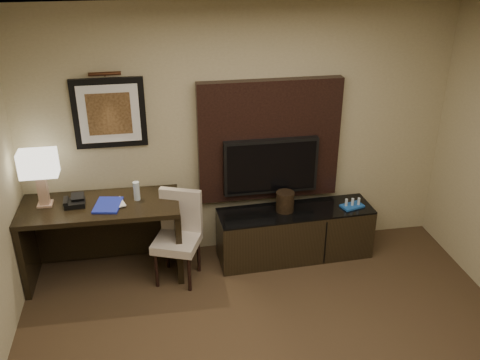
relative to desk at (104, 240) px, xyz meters
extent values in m
cube|color=silver|center=(1.47, -2.15, 2.28)|extent=(4.50, 5.00, 0.01)
cube|color=tan|center=(1.47, 0.35, 0.93)|extent=(4.50, 0.01, 2.70)
cube|color=black|center=(0.00, 0.00, 0.00)|extent=(1.56, 0.69, 0.83)
cube|color=black|center=(2.01, 0.00, -0.13)|extent=(1.67, 0.53, 0.57)
cube|color=black|center=(1.77, 0.29, 0.85)|extent=(1.50, 0.12, 1.30)
cube|color=black|center=(1.77, 0.19, 0.60)|extent=(1.00, 0.08, 0.60)
cube|color=black|center=(0.17, 0.33, 1.23)|extent=(0.70, 0.04, 0.70)
cylinder|color=#422515|center=(0.17, 0.29, 1.63)|extent=(0.04, 0.04, 0.30)
cube|color=#1826A1|center=(0.09, -0.05, 0.43)|extent=(0.30, 0.36, 0.02)
imported|color=tan|center=(0.08, -0.05, 0.52)|extent=(0.16, 0.07, 0.22)
cylinder|color=silver|center=(0.37, 0.03, 0.51)|extent=(0.08, 0.08, 0.19)
cylinder|color=black|center=(1.89, 0.02, 0.26)|extent=(0.25, 0.25, 0.21)
camera|label=1|loc=(0.57, -4.79, 2.91)|focal=40.00mm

